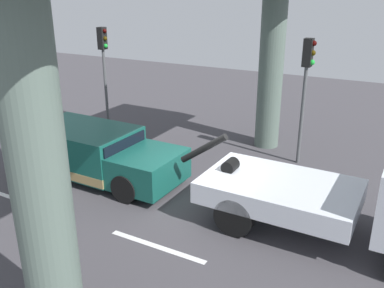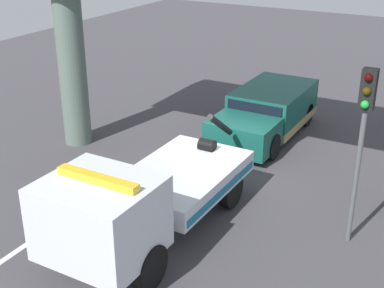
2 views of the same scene
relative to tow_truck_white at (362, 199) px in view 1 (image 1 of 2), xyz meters
name	(u,v)px [view 1 (image 1 of 2)]	position (x,y,z in m)	size (l,w,h in m)	color
ground_plane	(204,205)	(-4.08, 0.01, -1.25)	(60.00, 40.00, 0.10)	#423F44
lane_stripe_mid	(157,246)	(-4.08, -2.40, -1.20)	(2.60, 0.16, 0.01)	silver
tow_truck_white	(362,199)	(0.00, 0.00, 0.00)	(7.26, 2.47, 2.46)	silver
towed_van_green	(97,154)	(-7.95, 0.01, -0.42)	(5.21, 2.25, 1.58)	#145147
traffic_light_near	(104,56)	(-11.06, 4.27, 1.91)	(0.39, 0.32, 4.27)	#515456
traffic_light_far	(306,75)	(-2.56, 4.27, 1.91)	(0.39, 0.32, 4.27)	#515456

